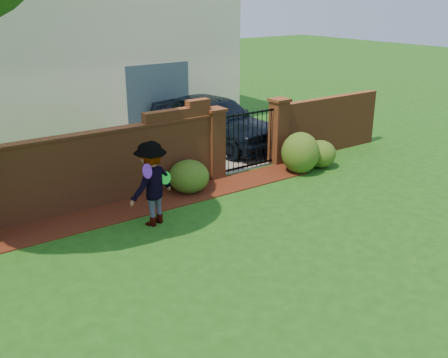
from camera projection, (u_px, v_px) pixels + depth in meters
ground at (231, 264)px, 9.37m from camera, size 80.00×80.00×0.01m
mulch_bed at (107, 215)px, 11.40m from camera, size 11.10×1.08×0.03m
brick_wall at (45, 177)px, 11.02m from camera, size 8.70×0.31×2.16m
brick_wall_return at (328, 125)px, 15.75m from camera, size 4.00×0.25×1.70m
pillar_left at (215, 143)px, 13.42m from camera, size 0.50×0.50×1.88m
pillar_right at (278, 131)px, 14.62m from camera, size 0.50×0.50×1.88m
iron_gate at (248, 140)px, 14.05m from camera, size 1.78×0.03×1.60m
driveway at (175, 139)px, 17.40m from camera, size 3.20×8.00×0.01m
house at (52, 38)px, 18.03m from camera, size 12.40×6.40×6.30m
car at (222, 122)px, 16.22m from camera, size 2.77×5.08×1.64m
shrub_left at (189, 176)px, 12.61m from camera, size 1.00×1.00×0.82m
shrub_middle at (300, 153)px, 13.95m from camera, size 1.03×1.03×1.13m
shrub_right at (320, 154)px, 14.46m from camera, size 0.87×0.87×0.77m
man at (153, 184)px, 10.69m from camera, size 1.32×1.01×1.81m
frisbee_purple at (147, 171)px, 10.18m from camera, size 0.30×0.24×0.30m
frisbee_green at (165, 178)px, 10.81m from camera, size 0.28×0.11×0.28m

